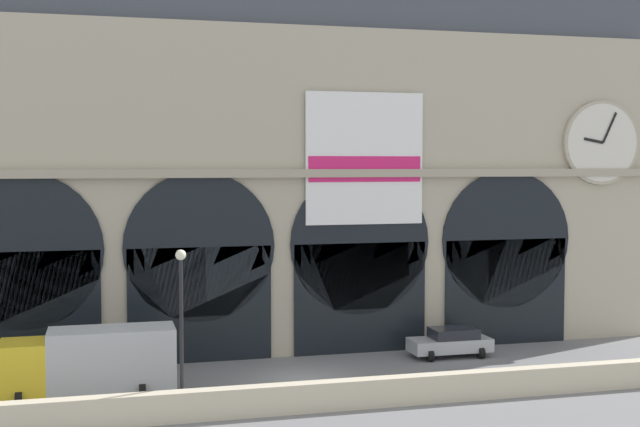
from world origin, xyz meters
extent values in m
plane|color=slate|center=(0.00, 0.00, 0.00)|extent=(200.00, 200.00, 0.00)
cube|color=beige|center=(0.00, -5.02, 0.62)|extent=(90.00, 0.70, 1.23)
cube|color=#B2A891|center=(0.00, 7.08, 8.89)|extent=(45.61, 4.15, 17.78)
cube|color=black|center=(-13.16, 4.95, 3.04)|extent=(7.50, 0.20, 6.07)
cylinder|color=black|center=(-13.16, 4.95, 6.07)|extent=(7.89, 0.20, 7.89)
cube|color=black|center=(-4.39, 4.95, 3.04)|extent=(7.50, 0.20, 6.07)
cylinder|color=black|center=(-4.39, 4.95, 6.07)|extent=(7.89, 0.20, 7.89)
cube|color=black|center=(4.39, 4.95, 3.04)|extent=(7.50, 0.20, 6.07)
cylinder|color=black|center=(4.39, 4.95, 6.07)|extent=(7.89, 0.20, 7.89)
cube|color=black|center=(13.16, 4.95, 3.04)|extent=(7.50, 0.20, 6.07)
cylinder|color=black|center=(13.16, 4.95, 6.07)|extent=(7.89, 0.20, 7.89)
cylinder|color=#B2A891|center=(19.15, 4.85, 11.64)|extent=(4.94, 0.25, 4.94)
cylinder|color=silver|center=(19.15, 4.73, 11.64)|extent=(4.57, 0.06, 4.57)
cube|color=black|center=(18.53, 4.67, 11.75)|extent=(1.27, 0.04, 0.37)
cube|color=black|center=(19.56, 4.65, 12.52)|extent=(0.94, 0.04, 1.81)
cube|color=white|center=(4.58, 4.83, 10.70)|extent=(6.63, 0.12, 7.18)
cube|color=#DB1E66|center=(4.58, 4.75, 10.12)|extent=(6.37, 0.04, 1.39)
cube|color=#A49A85|center=(0.00, 4.85, 9.90)|extent=(45.61, 0.50, 0.44)
cube|color=gold|center=(-12.71, -0.77, 1.57)|extent=(2.00, 2.30, 2.30)
cube|color=#ADB2B7|center=(-8.96, -0.77, 1.77)|extent=(5.50, 2.30, 2.70)
cylinder|color=black|center=(-12.81, -1.81, 0.42)|extent=(0.28, 0.84, 0.84)
cylinder|color=black|center=(-12.81, 0.26, 0.42)|extent=(0.28, 0.84, 0.84)
cylinder|color=black|center=(-7.71, -1.81, 0.42)|extent=(0.28, 0.84, 0.84)
cylinder|color=black|center=(-7.71, 0.26, 0.42)|extent=(0.28, 0.84, 0.84)
cube|color=#ADB2B7|center=(8.77, 2.79, 0.65)|extent=(4.40, 1.80, 0.70)
cube|color=black|center=(8.99, 2.79, 1.27)|extent=(2.46, 1.62, 0.55)
cylinder|color=black|center=(7.32, 1.98, 0.30)|extent=(0.28, 0.60, 0.60)
cylinder|color=black|center=(7.32, 3.60, 0.30)|extent=(0.28, 0.60, 0.60)
cylinder|color=black|center=(10.23, 1.98, 0.30)|extent=(0.28, 0.60, 0.60)
cylinder|color=black|center=(10.23, 3.60, 0.30)|extent=(0.28, 0.60, 0.60)
cylinder|color=black|center=(-6.20, -4.22, 3.25)|extent=(0.16, 0.16, 6.50)
sphere|color=#F2EDCC|center=(-6.20, -4.22, 6.68)|extent=(0.44, 0.44, 0.44)
camera|label=1|loc=(-9.26, -38.58, 10.41)|focal=46.93mm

